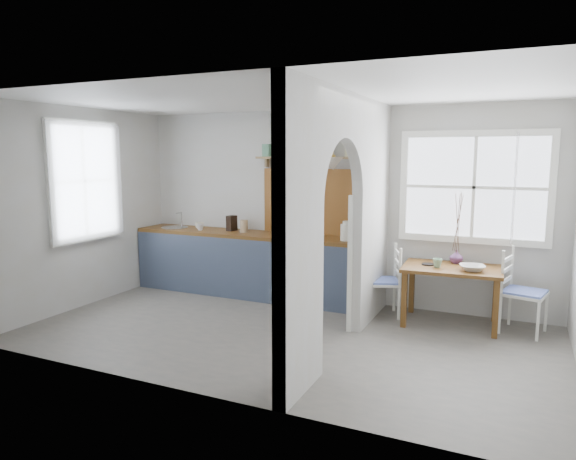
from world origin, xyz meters
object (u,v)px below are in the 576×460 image
at_px(vase, 456,257).
at_px(kettle, 347,231).
at_px(chair_left, 382,280).
at_px(dining_table, 451,296).
at_px(chair_right, 525,292).

bearing_deg(vase, kettle, -173.84).
bearing_deg(chair_left, vase, 83.16).
height_order(dining_table, chair_left, chair_left).
bearing_deg(chair_left, kettle, -120.71).
xyz_separation_m(dining_table, vase, (0.02, 0.23, 0.43)).
xyz_separation_m(dining_table, chair_right, (0.78, 0.04, 0.13)).
bearing_deg(dining_table, vase, 82.98).
xyz_separation_m(chair_left, kettle, (-0.50, 0.08, 0.58)).
bearing_deg(dining_table, chair_left, 176.36).
bearing_deg(kettle, vase, 17.67).
distance_m(kettle, vase, 1.37).
bearing_deg(vase, dining_table, -94.15).
relative_size(chair_right, kettle, 3.76).
bearing_deg(dining_table, kettle, 173.23).
distance_m(dining_table, chair_right, 0.80).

